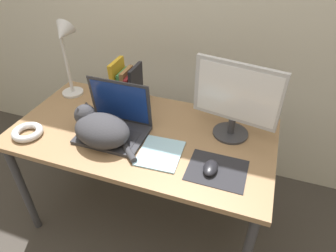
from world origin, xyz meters
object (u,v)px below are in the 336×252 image
object	(u,v)px
notepad	(160,153)
external_monitor	(236,99)
computer_mouse	(211,168)
cat	(100,128)
desk_lamp	(65,47)
laptop	(115,125)
cable_coil	(27,132)
book_row	(127,85)

from	to	relation	value
notepad	external_monitor	bearing A→B (deg)	42.43
computer_mouse	external_monitor	bearing A→B (deg)	82.74
cat	computer_mouse	bearing A→B (deg)	-3.14
cat	external_monitor	distance (m)	0.68
cat	computer_mouse	world-z (taller)	cat
computer_mouse	notepad	world-z (taller)	computer_mouse
cat	desk_lamp	world-z (taller)	desk_lamp
laptop	desk_lamp	size ratio (longest dim) A/B	0.71
laptop	cable_coil	size ratio (longest dim) A/B	2.16
cat	computer_mouse	distance (m)	0.57
cat	cable_coil	distance (m)	0.40
external_monitor	cat	bearing A→B (deg)	-156.20
laptop	book_row	xyz separation A→B (m)	(-0.07, 0.30, 0.06)
computer_mouse	notepad	bearing A→B (deg)	172.55
cable_coil	computer_mouse	bearing A→B (deg)	3.51
notepad	book_row	bearing A→B (deg)	132.63
laptop	notepad	xyz separation A→B (m)	(0.28, -0.08, -0.05)
cat	notepad	xyz separation A→B (m)	(0.32, 0.00, -0.07)
external_monitor	desk_lamp	size ratio (longest dim) A/B	0.89
laptop	external_monitor	world-z (taller)	external_monitor
cable_coil	notepad	size ratio (longest dim) A/B	0.66
book_row	notepad	world-z (taller)	book_row
laptop	desk_lamp	bearing A→B (deg)	149.13
cable_coil	notepad	bearing A→B (deg)	7.45
notepad	desk_lamp	bearing A→B (deg)	154.82
book_row	computer_mouse	bearing A→B (deg)	-34.45
notepad	cable_coil	bearing A→B (deg)	-172.55
cat	book_row	distance (m)	0.38
book_row	desk_lamp	xyz separation A→B (m)	(-0.34, -0.06, 0.21)
external_monitor	book_row	bearing A→B (deg)	169.86
laptop	book_row	bearing A→B (deg)	103.19
laptop	desk_lamp	distance (m)	0.55
cat	external_monitor	xyz separation A→B (m)	(0.60, 0.27, 0.14)
laptop	cat	distance (m)	0.09
laptop	external_monitor	bearing A→B (deg)	18.09
book_row	cable_coil	xyz separation A→B (m)	(-0.35, -0.47, -0.09)
computer_mouse	book_row	size ratio (longest dim) A/B	0.41
external_monitor	cable_coil	distance (m)	1.07
desk_lamp	cat	bearing A→B (deg)	-41.23
computer_mouse	cable_coil	world-z (taller)	cable_coil
book_row	cable_coil	world-z (taller)	book_row
external_monitor	desk_lamp	bearing A→B (deg)	176.66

